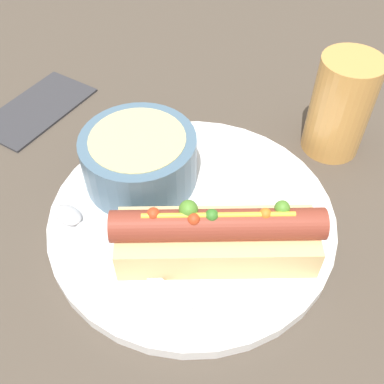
{
  "coord_description": "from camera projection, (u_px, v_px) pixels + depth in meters",
  "views": [
    {
      "loc": [
        -0.09,
        -0.26,
        0.36
      ],
      "look_at": [
        0.0,
        0.0,
        0.05
      ],
      "focal_mm": 42.0,
      "sensor_mm": 36.0,
      "label": 1
    }
  ],
  "objects": [
    {
      "name": "hot_dog",
      "position": [
        217.0,
        236.0,
        0.39
      ],
      "size": [
        0.18,
        0.11,
        0.06
      ],
      "rotation": [
        0.0,
        0.0,
        -0.32
      ],
      "color": "#E5C17F",
      "rests_on": "dinner_plate"
    },
    {
      "name": "drinking_glass",
      "position": [
        341.0,
        106.0,
        0.49
      ],
      "size": [
        0.07,
        0.07,
        0.11
      ],
      "color": "#D8994C",
      "rests_on": "ground_plane"
    },
    {
      "name": "dinner_plate",
      "position": [
        192.0,
        217.0,
        0.45
      ],
      "size": [
        0.28,
        0.28,
        0.01
      ],
      "color": "white",
      "rests_on": "ground_plane"
    },
    {
      "name": "napkin",
      "position": [
        37.0,
        108.0,
        0.57
      ],
      "size": [
        0.16,
        0.15,
        0.01
      ],
      "rotation": [
        0.0,
        0.0,
        0.68
      ],
      "color": "#333338",
      "rests_on": "ground_plane"
    },
    {
      "name": "spoon",
      "position": [
        95.0,
        235.0,
        0.42
      ],
      "size": [
        0.1,
        0.15,
        0.01
      ],
      "rotation": [
        0.0,
        0.0,
        2.13
      ],
      "color": "#B7B7BC",
      "rests_on": "dinner_plate"
    },
    {
      "name": "ground_plane",
      "position": [
        192.0,
        221.0,
        0.45
      ],
      "size": [
        4.0,
        4.0,
        0.0
      ],
      "primitive_type": "plane",
      "color": "#4C4238"
    },
    {
      "name": "soup_bowl",
      "position": [
        139.0,
        157.0,
        0.45
      ],
      "size": [
        0.12,
        0.12,
        0.06
      ],
      "color": "slate",
      "rests_on": "dinner_plate"
    }
  ]
}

